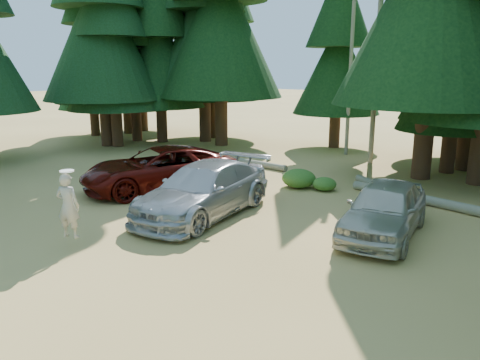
# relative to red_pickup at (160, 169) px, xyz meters

# --- Properties ---
(ground) EXTENTS (160.00, 160.00, 0.00)m
(ground) POSITION_rel_red_pickup_xyz_m (3.68, -4.52, -0.83)
(ground) COLOR #AC8B49
(ground) RESTS_ON ground
(forest_belt_north) EXTENTS (36.00, 7.00, 22.00)m
(forest_belt_north) POSITION_rel_red_pickup_xyz_m (3.68, 10.48, -0.83)
(forest_belt_north) COLOR black
(forest_belt_north) RESTS_ON ground
(forest_belt_west) EXTENTS (6.00, 22.00, 22.00)m
(forest_belt_west) POSITION_rel_red_pickup_xyz_m (-11.82, -0.52, -0.83)
(forest_belt_west) COLOR black
(forest_belt_west) RESTS_ON ground
(snag_front) EXTENTS (0.24, 0.24, 12.00)m
(snag_front) POSITION_rel_red_pickup_xyz_m (4.48, 9.98, 5.17)
(snag_front) COLOR gray
(snag_front) RESTS_ON ground
(snag_back) EXTENTS (0.20, 0.20, 10.00)m
(snag_back) POSITION_rel_red_pickup_xyz_m (2.48, 11.48, 4.17)
(snag_back) COLOR gray
(snag_back) RESTS_ON ground
(red_pickup) EXTENTS (4.99, 6.60, 1.67)m
(red_pickup) POSITION_rel_red_pickup_xyz_m (0.00, 0.00, 0.00)
(red_pickup) COLOR #560D07
(red_pickup) RESTS_ON ground
(silver_minivan_center) EXTENTS (2.98, 5.95, 1.66)m
(silver_minivan_center) POSITION_rel_red_pickup_xyz_m (3.48, -1.36, -0.00)
(silver_minivan_center) COLOR #ADAFB5
(silver_minivan_center) RESTS_ON ground
(silver_minivan_right) EXTENTS (2.49, 4.81, 1.57)m
(silver_minivan_right) POSITION_rel_red_pickup_xyz_m (8.80, 0.33, -0.05)
(silver_minivan_right) COLOR beige
(silver_minivan_right) RESTS_ON ground
(frisbee_player) EXTENTS (0.75, 0.65, 1.81)m
(frisbee_player) POSITION_rel_red_pickup_xyz_m (2.55, -5.61, 0.33)
(frisbee_player) COLOR beige
(frisbee_player) RESTS_ON ground
(log_left) EXTENTS (4.23, 0.57, 0.30)m
(log_left) POSITION_rel_red_pickup_xyz_m (0.10, 5.84, -0.68)
(log_left) COLOR gray
(log_left) RESTS_ON ground
(log_mid) EXTENTS (3.32, 2.35, 0.31)m
(log_mid) POSITION_rel_red_pickup_xyz_m (7.18, 4.90, -0.68)
(log_mid) COLOR gray
(log_mid) RESTS_ON ground
(log_right) EXTENTS (5.27, 1.29, 0.34)m
(log_right) POSITION_rel_red_pickup_xyz_m (8.62, 4.23, -0.66)
(log_right) COLOR gray
(log_right) RESTS_ON ground
(shrub_far_left) EXTENTS (1.02, 1.02, 0.56)m
(shrub_far_left) POSITION_rel_red_pickup_xyz_m (-2.37, 2.03, -0.55)
(shrub_far_left) COLOR #2E5E1C
(shrub_far_left) RESTS_ON ground
(shrub_left) EXTENTS (0.81, 0.81, 0.44)m
(shrub_left) POSITION_rel_red_pickup_xyz_m (-2.54, 3.94, -0.61)
(shrub_left) COLOR #2E5E1C
(shrub_left) RESTS_ON ground
(shrub_center_left) EXTENTS (1.34, 1.34, 0.74)m
(shrub_center_left) POSITION_rel_red_pickup_xyz_m (4.11, 3.59, -0.46)
(shrub_center_left) COLOR #2E5E1C
(shrub_center_left) RESTS_ON ground
(shrub_center_right) EXTENTS (0.94, 0.94, 0.51)m
(shrub_center_right) POSITION_rel_red_pickup_xyz_m (5.14, 3.79, -0.58)
(shrub_center_right) COLOR #2E5E1C
(shrub_center_right) RESTS_ON ground
(shrub_right) EXTENTS (0.81, 0.81, 0.45)m
(shrub_right) POSITION_rel_red_pickup_xyz_m (7.86, 3.22, -0.61)
(shrub_right) COLOR #2E5E1C
(shrub_right) RESTS_ON ground
(shrub_far_right) EXTENTS (1.40, 1.40, 0.77)m
(shrub_far_right) POSITION_rel_red_pickup_xyz_m (7.98, 2.83, -0.45)
(shrub_far_right) COLOR #2E5E1C
(shrub_far_right) RESTS_ON ground
(shrub_edge_west) EXTENTS (0.91, 0.91, 0.50)m
(shrub_edge_west) POSITION_rel_red_pickup_xyz_m (-4.35, 0.98, -0.58)
(shrub_edge_west) COLOR #2E5E1C
(shrub_edge_west) RESTS_ON ground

